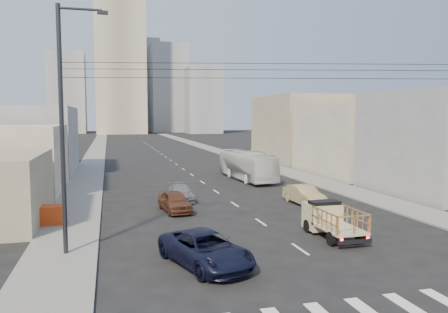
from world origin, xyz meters
name	(u,v)px	position (x,y,z in m)	size (l,w,h in m)	color
ground	(318,262)	(0.00, 0.00, 0.00)	(420.00, 420.00, 0.00)	black
sidewalk_left	(96,152)	(-11.75, 70.00, 0.06)	(3.50, 180.00, 0.12)	slate
sidewalk_right	(214,150)	(11.75, 70.00, 0.06)	(3.50, 180.00, 0.12)	slate
lane_dashes	(168,159)	(0.00, 53.00, 0.01)	(0.15, 104.00, 0.01)	silver
flatbed_pickup	(331,218)	(2.68, 3.71, 1.09)	(1.95, 4.41, 1.90)	tan
navy_pickup	(206,249)	(-5.22, 0.82, 0.76)	(2.54, 5.50, 1.53)	black
city_bus	(247,165)	(5.01, 26.63, 1.56)	(2.63, 11.23, 3.13)	silver
sedan_brown	(175,201)	(-4.88, 12.61, 0.74)	(1.75, 4.34, 1.48)	#592F1F
sedan_tan	(304,195)	(5.19, 12.62, 0.74)	(1.57, 4.51, 1.49)	tan
sedan_grey	(181,193)	(-3.79, 16.58, 0.63)	(1.77, 4.37, 1.27)	slate
streetlamp_left	(64,123)	(-11.39, 4.00, 6.44)	(2.36, 0.25, 12.00)	#2D2D33
overhead_wires	(308,71)	(0.00, 1.50, 8.97)	(23.01, 5.02, 0.72)	black
crate_stack	(50,215)	(-13.00, 10.50, 0.69)	(1.80, 1.20, 1.14)	#D04113
bldg_right_near	(442,143)	(19.00, 14.00, 4.50)	(10.00, 12.00, 9.00)	gray
bldg_right_mid	(359,140)	(19.50, 28.00, 4.00)	(11.00, 14.00, 8.00)	#ACA38B
bldg_right_far	(305,129)	(20.00, 44.00, 5.00)	(12.00, 16.00, 10.00)	gray
bldg_left_far	(22,140)	(-19.50, 39.00, 4.00)	(12.00, 16.00, 8.00)	gray
high_rise_tower	(120,61)	(-4.00, 170.00, 30.00)	(20.00, 20.00, 60.00)	tan
midrise_ne	(169,89)	(18.00, 185.00, 20.00)	(16.00, 16.00, 40.00)	#94979C
midrise_nw	(67,93)	(-26.00, 180.00, 17.00)	(15.00, 15.00, 34.00)	#94979C
midrise_back	(140,86)	(6.00, 200.00, 22.00)	(18.00, 18.00, 44.00)	gray
midrise_east	(203,100)	(30.00, 165.00, 14.00)	(14.00, 14.00, 28.00)	#94979C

